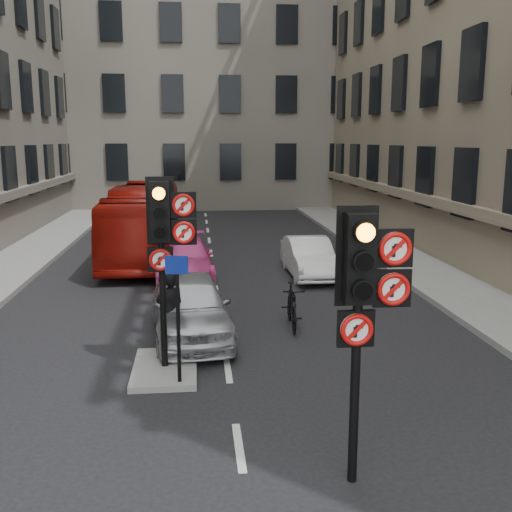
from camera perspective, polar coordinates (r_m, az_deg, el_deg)
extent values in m
cube|color=gray|center=(19.99, 17.22, -1.80)|extent=(3.00, 50.00, 0.16)
cube|color=gray|center=(11.75, -8.66, -10.53)|extent=(1.20, 2.00, 0.12)
cube|color=gray|center=(44.28, -5.27, 18.35)|extent=(30.00, 14.00, 20.00)
cylinder|color=black|center=(7.85, 9.38, -12.83)|extent=(0.12, 0.12, 2.40)
cube|color=black|center=(7.32, 9.81, -0.21)|extent=(0.36, 0.28, 1.10)
cube|color=black|center=(7.45, 9.54, -0.02)|extent=(0.52, 0.03, 1.25)
cylinder|color=orange|center=(7.03, 10.43, 2.20)|extent=(0.22, 0.01, 0.22)
cylinder|color=black|center=(7.09, 10.33, -0.60)|extent=(0.22, 0.01, 0.22)
cylinder|color=black|center=(7.17, 10.24, -3.33)|extent=(0.22, 0.01, 0.22)
cube|color=black|center=(7.41, 13.01, 0.74)|extent=(0.47, 0.05, 0.47)
cylinder|color=white|center=(7.37, 13.11, 0.68)|extent=(0.41, 0.02, 0.41)
torus|color=#BF0C0A|center=(7.36, 13.15, 0.66)|extent=(0.41, 0.06, 0.41)
cube|color=#BF0C0A|center=(7.35, 13.16, 0.65)|extent=(0.25, 0.01, 0.25)
cube|color=black|center=(7.51, 12.85, -3.02)|extent=(0.47, 0.05, 0.47)
cylinder|color=white|center=(7.47, 12.94, -3.09)|extent=(0.41, 0.02, 0.41)
torus|color=#BF0C0A|center=(7.46, 12.98, -3.12)|extent=(0.41, 0.06, 0.41)
cube|color=#BF0C0A|center=(7.46, 12.99, -3.13)|extent=(0.25, 0.01, 0.25)
cube|color=black|center=(7.52, 9.48, -6.83)|extent=(0.47, 0.05, 0.47)
cylinder|color=white|center=(7.48, 9.56, -6.92)|extent=(0.41, 0.02, 0.41)
torus|color=#BF0C0A|center=(7.47, 9.59, -6.96)|extent=(0.41, 0.06, 0.41)
cube|color=#BF0C0A|center=(7.47, 9.60, -6.97)|extent=(0.25, 0.01, 0.25)
cylinder|color=black|center=(11.35, -8.85, -4.61)|extent=(0.12, 0.12, 2.40)
cube|color=black|center=(11.01, -9.12, 4.20)|extent=(0.36, 0.28, 1.10)
cube|color=black|center=(11.14, -9.08, 4.28)|extent=(0.52, 0.03, 1.25)
cylinder|color=orange|center=(10.73, -9.25, 5.90)|extent=(0.22, 0.02, 0.22)
cylinder|color=black|center=(10.77, -9.19, 4.04)|extent=(0.22, 0.02, 0.22)
cylinder|color=black|center=(10.82, -9.13, 2.20)|extent=(0.22, 0.02, 0.22)
cube|color=black|center=(10.96, -6.94, 4.86)|extent=(0.47, 0.05, 0.47)
cylinder|color=white|center=(10.92, -6.95, 4.83)|extent=(0.41, 0.02, 0.41)
torus|color=#BF0C0A|center=(10.91, -6.95, 4.82)|extent=(0.41, 0.06, 0.41)
cube|color=#BF0C0A|center=(10.90, -6.95, 4.82)|extent=(0.25, 0.02, 0.25)
cube|color=black|center=(11.03, -6.88, 2.27)|extent=(0.47, 0.05, 0.47)
cylinder|color=white|center=(10.99, -6.89, 2.24)|extent=(0.41, 0.02, 0.41)
torus|color=#BF0C0A|center=(10.97, -6.89, 2.23)|extent=(0.41, 0.06, 0.41)
cube|color=#BF0C0A|center=(10.97, -6.89, 2.22)|extent=(0.25, 0.02, 0.25)
cube|color=black|center=(11.13, -9.09, -0.32)|extent=(0.47, 0.05, 0.47)
cylinder|color=white|center=(11.09, -9.10, -0.36)|extent=(0.41, 0.02, 0.41)
torus|color=#BF0C0A|center=(11.08, -9.11, -0.37)|extent=(0.41, 0.06, 0.41)
cube|color=#BF0C0A|center=(11.07, -9.11, -0.38)|extent=(0.25, 0.02, 0.25)
imported|color=#ABADB3|center=(13.43, -6.25, -4.80)|extent=(2.01, 4.26, 1.41)
imported|color=white|center=(19.37, 5.06, -0.11)|extent=(1.35, 3.77, 1.24)
imported|color=#D13D8C|center=(19.09, -6.84, -0.27)|extent=(1.93, 4.41, 1.26)
imported|color=maroon|center=(22.70, -10.65, 3.24)|extent=(2.25, 9.62, 2.68)
imported|color=black|center=(14.07, 3.44, -4.78)|extent=(0.59, 1.77, 1.05)
imported|color=black|center=(12.63, -8.17, -5.22)|extent=(0.72, 0.61, 1.68)
cylinder|color=black|center=(10.59, -7.43, -6.14)|extent=(0.07, 0.07, 2.25)
cube|color=navy|center=(10.29, -7.58, -0.84)|extent=(0.40, 0.11, 0.31)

